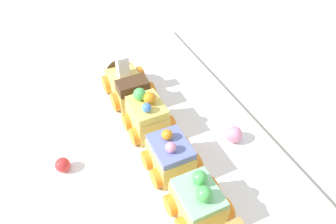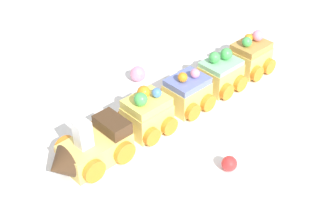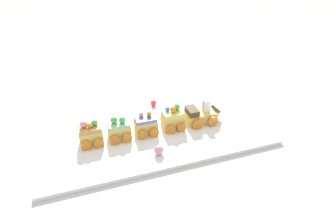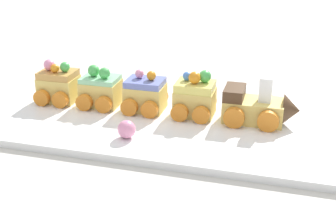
{
  "view_description": "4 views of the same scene",
  "coord_description": "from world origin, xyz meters",
  "px_view_note": "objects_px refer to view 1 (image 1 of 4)",
  "views": [
    {
      "loc": [
        -0.3,
        0.13,
        0.41
      ],
      "look_at": [
        0.02,
        -0.02,
        0.07
      ],
      "focal_mm": 35.0,
      "sensor_mm": 36.0,
      "label": 1
    },
    {
      "loc": [
        0.42,
        0.43,
        0.47
      ],
      "look_at": [
        0.04,
        0.03,
        0.06
      ],
      "focal_mm": 50.0,
      "sensor_mm": 36.0,
      "label": 2
    },
    {
      "loc": [
        -0.17,
        -0.65,
        0.49
      ],
      "look_at": [
        0.04,
        -0.01,
        0.07
      ],
      "focal_mm": 28.0,
      "sensor_mm": 36.0,
      "label": 3
    },
    {
      "loc": [
        0.2,
        -0.71,
        0.33
      ],
      "look_at": [
        0.02,
        -0.03,
        0.02
      ],
      "focal_mm": 50.0,
      "sensor_mm": 36.0,
      "label": 4
    }
  ],
  "objects_px": {
    "gumball_pink": "(234,134)",
    "gumball_red": "(63,165)",
    "cake_car_blueberry": "(171,156)",
    "cake_car_mint": "(199,202)",
    "cake_train_locomotive": "(126,82)",
    "cake_car_lemon": "(148,116)"
  },
  "relations": [
    {
      "from": "gumball_pink",
      "to": "gumball_red",
      "type": "bearing_deg",
      "value": 77.67
    },
    {
      "from": "cake_car_blueberry",
      "to": "gumball_pink",
      "type": "bearing_deg",
      "value": -86.26
    },
    {
      "from": "gumball_red",
      "to": "gumball_pink",
      "type": "relative_size",
      "value": 0.8
    },
    {
      "from": "cake_car_mint",
      "to": "gumball_pink",
      "type": "height_order",
      "value": "cake_car_mint"
    },
    {
      "from": "cake_car_blueberry",
      "to": "gumball_red",
      "type": "height_order",
      "value": "cake_car_blueberry"
    },
    {
      "from": "cake_car_mint",
      "to": "gumball_pink",
      "type": "bearing_deg",
      "value": -51.61
    },
    {
      "from": "cake_car_blueberry",
      "to": "gumball_red",
      "type": "bearing_deg",
      "value": 66.52
    },
    {
      "from": "cake_car_blueberry",
      "to": "gumball_red",
      "type": "relative_size",
      "value": 3.3
    },
    {
      "from": "cake_train_locomotive",
      "to": "cake_car_blueberry",
      "type": "bearing_deg",
      "value": 179.97
    },
    {
      "from": "cake_car_blueberry",
      "to": "cake_car_mint",
      "type": "relative_size",
      "value": 1.0
    },
    {
      "from": "cake_train_locomotive",
      "to": "cake_car_lemon",
      "type": "height_order",
      "value": "cake_car_lemon"
    },
    {
      "from": "cake_car_blueberry",
      "to": "cake_train_locomotive",
      "type": "bearing_deg",
      "value": -0.03
    },
    {
      "from": "cake_car_blueberry",
      "to": "gumball_pink",
      "type": "height_order",
      "value": "cake_car_blueberry"
    },
    {
      "from": "cake_car_lemon",
      "to": "gumball_pink",
      "type": "relative_size",
      "value": 2.8
    },
    {
      "from": "cake_car_mint",
      "to": "gumball_red",
      "type": "height_order",
      "value": "cake_car_mint"
    },
    {
      "from": "cake_car_mint",
      "to": "cake_train_locomotive",
      "type": "bearing_deg",
      "value": 0.06
    },
    {
      "from": "cake_train_locomotive",
      "to": "cake_car_mint",
      "type": "distance_m",
      "value": 0.28
    },
    {
      "from": "cake_car_mint",
      "to": "gumball_pink",
      "type": "distance_m",
      "value": 0.14
    },
    {
      "from": "cake_car_mint",
      "to": "gumball_red",
      "type": "xyz_separation_m",
      "value": [
        0.15,
        0.15,
        -0.02
      ]
    },
    {
      "from": "cake_car_blueberry",
      "to": "cake_car_mint",
      "type": "bearing_deg",
      "value": -179.71
    },
    {
      "from": "gumball_red",
      "to": "gumball_pink",
      "type": "height_order",
      "value": "gumball_pink"
    },
    {
      "from": "cake_train_locomotive",
      "to": "cake_car_lemon",
      "type": "relative_size",
      "value": 1.56
    }
  ]
}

